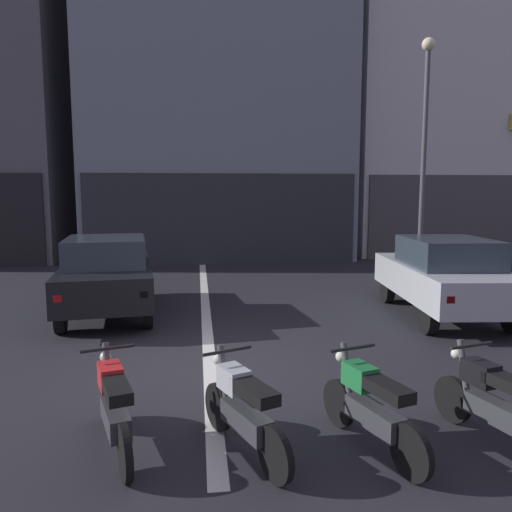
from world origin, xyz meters
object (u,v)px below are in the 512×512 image
at_px(car_silver_parked_kerbside, 444,274).
at_px(street_lamp, 425,136).
at_px(motorcycle_silver_row_left_mid, 243,409).
at_px(motorcycle_green_row_centre, 371,406).
at_px(car_black_crossing_near, 107,273).
at_px(motorcycle_black_row_right_mid, 494,402).
at_px(motorcycle_red_row_leftmost, 114,406).

relative_size(car_silver_parked_kerbside, street_lamp, 0.63).
height_order(motorcycle_silver_row_left_mid, motorcycle_green_row_centre, same).
xyz_separation_m(car_black_crossing_near, motorcycle_silver_row_left_mid, (2.31, -5.91, -0.43)).
distance_m(car_black_crossing_near, motorcycle_silver_row_left_mid, 6.36).
relative_size(street_lamp, motorcycle_black_row_right_mid, 4.12).
distance_m(car_black_crossing_near, motorcycle_green_row_centre, 6.99).
bearing_deg(street_lamp, motorcycle_silver_row_left_mid, -123.64).
bearing_deg(car_silver_parked_kerbside, motorcycle_black_row_right_mid, -112.17).
height_order(street_lamp, motorcycle_red_row_leftmost, street_lamp).
bearing_deg(motorcycle_silver_row_left_mid, car_black_crossing_near, 111.39).
relative_size(car_silver_parked_kerbside, motorcycle_red_row_leftmost, 2.63).
bearing_deg(motorcycle_silver_row_left_mid, car_silver_parked_kerbside, 46.87).
distance_m(street_lamp, motorcycle_silver_row_left_mid, 11.24).
bearing_deg(street_lamp, motorcycle_green_row_centre, -117.34).
distance_m(car_silver_parked_kerbside, motorcycle_silver_row_left_mid, 6.75).
bearing_deg(car_black_crossing_near, motorcycle_red_row_leftmost, -79.62).
xyz_separation_m(street_lamp, motorcycle_green_row_centre, (-4.62, -8.93, -3.64)).
height_order(car_silver_parked_kerbside, motorcycle_red_row_leftmost, car_silver_parked_kerbside).
relative_size(motorcycle_green_row_centre, motorcycle_black_row_right_mid, 0.99).
distance_m(motorcycle_red_row_leftmost, motorcycle_silver_row_left_mid, 1.29).
distance_m(car_silver_parked_kerbside, street_lamp, 5.24).
height_order(street_lamp, motorcycle_silver_row_left_mid, street_lamp).
xyz_separation_m(car_black_crossing_near, motorcycle_black_row_right_mid, (4.86, -6.04, -0.43)).
xyz_separation_m(car_silver_parked_kerbside, motorcycle_green_row_centre, (-3.33, -4.99, -0.43)).
bearing_deg(car_black_crossing_near, motorcycle_black_row_right_mid, -51.19).
distance_m(motorcycle_silver_row_left_mid, motorcycle_black_row_right_mid, 2.55).
bearing_deg(motorcycle_black_row_right_mid, car_black_crossing_near, 128.81).
distance_m(car_silver_parked_kerbside, motorcycle_green_row_centre, 6.02).
distance_m(car_black_crossing_near, motorcycle_red_row_leftmost, 5.81).
bearing_deg(motorcycle_red_row_leftmost, car_silver_parked_kerbside, 38.69).
bearing_deg(street_lamp, motorcycle_black_row_right_mid, -110.40).
relative_size(street_lamp, motorcycle_silver_row_left_mid, 4.32).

